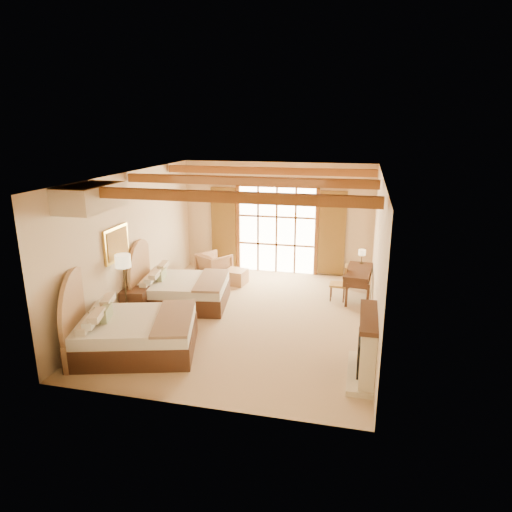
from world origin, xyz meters
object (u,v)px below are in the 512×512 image
(nightstand, at_px, (136,303))
(desk, at_px, (358,283))
(armchair, at_px, (214,266))
(bed_far, at_px, (176,288))
(bed_near, at_px, (127,329))

(nightstand, bearing_deg, desk, 17.56)
(armchair, xyz_separation_m, desk, (3.98, -0.64, 0.04))
(bed_far, xyz_separation_m, desk, (4.27, 1.43, -0.02))
(armchair, height_order, desk, desk)
(nightstand, xyz_separation_m, desk, (4.88, 2.33, 0.08))
(nightstand, relative_size, desk, 0.45)
(nightstand, height_order, armchair, armchair)
(bed_far, bearing_deg, desk, 9.65)
(bed_near, relative_size, nightstand, 4.07)
(bed_near, bearing_deg, desk, 26.30)
(desk, bearing_deg, armchair, 176.14)
(nightstand, distance_m, desk, 5.41)
(bed_near, xyz_separation_m, desk, (4.26, 3.84, -0.04))
(bed_far, distance_m, armchair, 2.09)
(bed_near, height_order, bed_far, bed_near)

